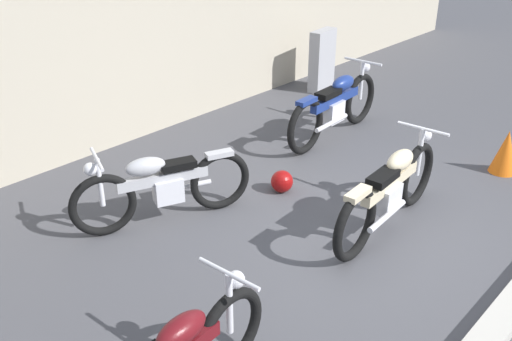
% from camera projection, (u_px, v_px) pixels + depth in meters
% --- Properties ---
extents(ground_plane, '(40.00, 40.00, 0.00)m').
position_uv_depth(ground_plane, '(368.00, 237.00, 5.83)').
color(ground_plane, '#47474C').
extents(building_wall, '(18.00, 0.30, 3.10)m').
position_uv_depth(building_wall, '(121.00, 25.00, 7.49)').
color(building_wall, '#B2A893').
rests_on(building_wall, ground_plane).
extents(stone_marker, '(0.59, 0.26, 1.03)m').
position_uv_depth(stone_marker, '(322.00, 60.00, 9.75)').
color(stone_marker, '#9E9EA3').
rests_on(stone_marker, ground_plane).
extents(helmet, '(0.26, 0.26, 0.26)m').
position_uv_depth(helmet, '(282.00, 181.00, 6.63)').
color(helmet, maroon).
rests_on(helmet, ground_plane).
extents(traffic_cone, '(0.32, 0.32, 0.55)m').
position_uv_depth(traffic_cone, '(505.00, 152.00, 7.02)').
color(traffic_cone, orange).
rests_on(traffic_cone, ground_plane).
extents(motorcycle_silver, '(1.82, 0.91, 0.87)m').
position_uv_depth(motorcycle_silver, '(162.00, 186.00, 5.92)').
color(motorcycle_silver, black).
rests_on(motorcycle_silver, ground_plane).
extents(motorcycle_blue, '(2.14, 0.60, 0.96)m').
position_uv_depth(motorcycle_blue, '(336.00, 106.00, 7.93)').
color(motorcycle_blue, black).
rests_on(motorcycle_blue, ground_plane).
extents(motorcycle_cream, '(2.05, 0.57, 0.92)m').
position_uv_depth(motorcycle_cream, '(390.00, 190.00, 5.79)').
color(motorcycle_cream, black).
rests_on(motorcycle_cream, ground_plane).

